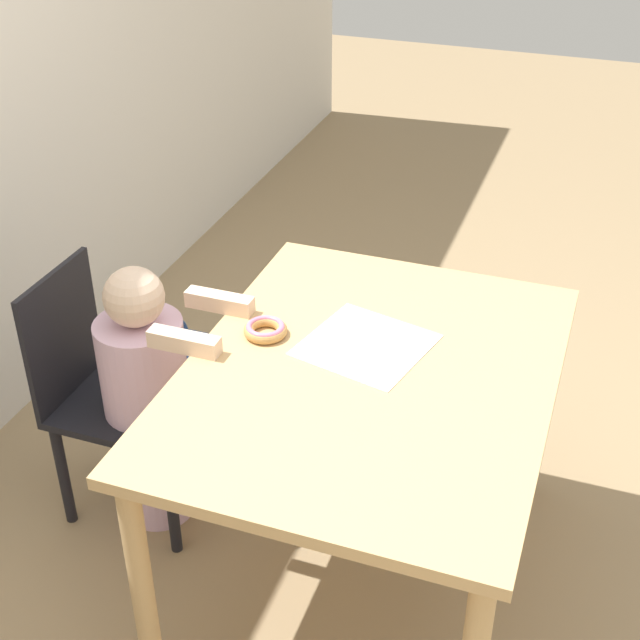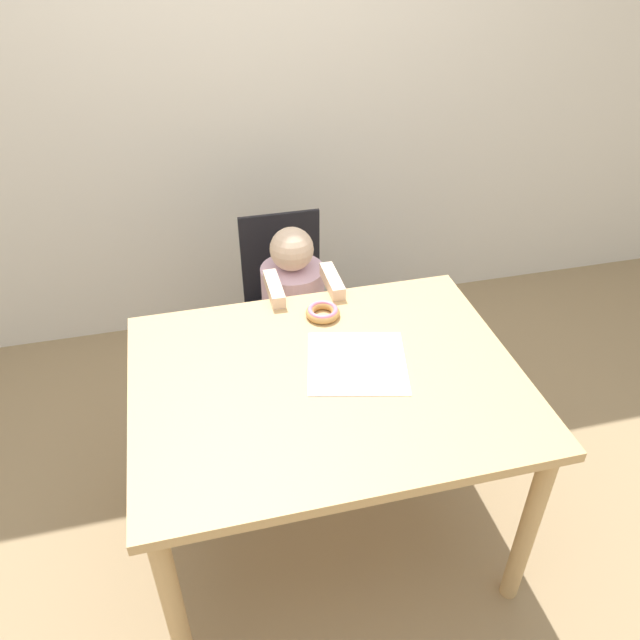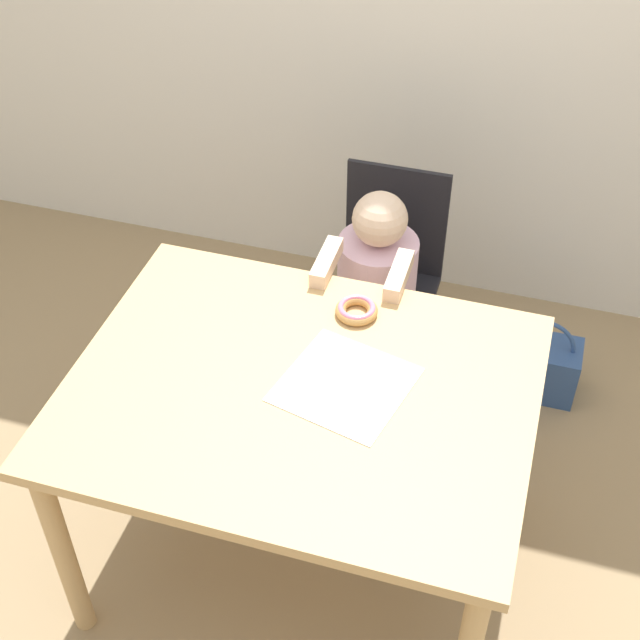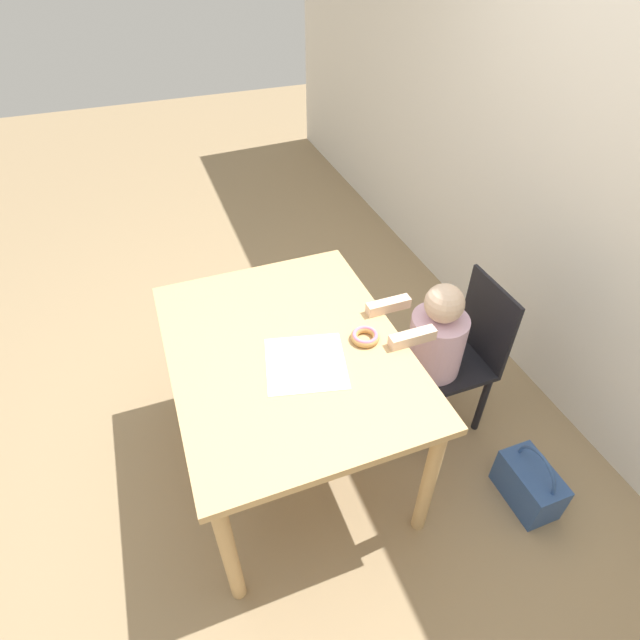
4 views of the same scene
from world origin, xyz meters
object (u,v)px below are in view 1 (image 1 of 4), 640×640
chair (113,397)px  donut (265,329)px  handbag (176,371)px  child_figure (148,400)px

chair → donut: bearing=-86.7°
handbag → child_figure: bearing=-157.5°
child_figure → donut: (0.03, -0.39, 0.33)m
donut → handbag: 1.07m
child_figure → donut: size_ratio=7.43×
donut → handbag: (0.55, 0.63, -0.66)m
donut → child_figure: bearing=94.4°
chair → child_figure: bearing=-90.0°
chair → child_figure: (0.00, -0.13, 0.02)m
donut → handbag: size_ratio=0.36×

